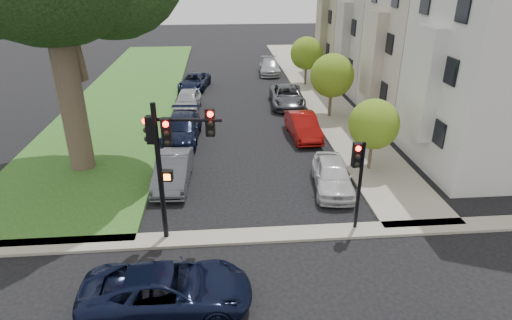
{
  "coord_description": "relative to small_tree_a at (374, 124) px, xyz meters",
  "views": [
    {
      "loc": [
        -1.49,
        -12.16,
        9.86
      ],
      "look_at": [
        0.0,
        5.0,
        2.0
      ],
      "focal_mm": 30.0,
      "sensor_mm": 36.0,
      "label": 1
    }
  ],
  "objects": [
    {
      "name": "car_parked_4",
      "position": [
        -2.68,
        22.34,
        -1.86
      ],
      "size": [
        2.28,
        4.94,
        1.4
      ],
      "primitive_type": "imported",
      "rotation": [
        0.0,
        0.0,
        -0.07
      ],
      "color": "#999BA0",
      "rests_on": "ground"
    },
    {
      "name": "small_tree_c",
      "position": [
        0.0,
        17.61,
        0.28
      ],
      "size": [
        2.85,
        2.85,
        4.27
      ],
      "color": "#4E3F2B",
      "rests_on": "ground"
    },
    {
      "name": "car_parked_2",
      "position": [
        -2.57,
        11.73,
        -1.82
      ],
      "size": [
        2.76,
        5.45,
        1.48
      ],
      "primitive_type": "imported",
      "rotation": [
        0.0,
        0.0,
        -0.06
      ],
      "color": "#3F4247",
      "rests_on": "ground"
    },
    {
      "name": "car_parked_6",
      "position": [
        -10.11,
        5.03,
        -1.78
      ],
      "size": [
        2.49,
        5.46,
        1.55
      ],
      "primitive_type": "imported",
      "rotation": [
        0.0,
        0.0,
        -0.06
      ],
      "color": "black",
      "rests_on": "ground"
    },
    {
      "name": "small_tree_a",
      "position": [
        0.0,
        0.0,
        0.0
      ],
      "size": [
        2.56,
        2.56,
        3.85
      ],
      "color": "#4E3F2B",
      "rests_on": "ground"
    },
    {
      "name": "car_cross_near",
      "position": [
        -9.53,
        -9.24,
        -1.83
      ],
      "size": [
        5.28,
        2.5,
        1.46
      ],
      "primitive_type": "imported",
      "rotation": [
        0.0,
        0.0,
        1.59
      ],
      "color": "black",
      "rests_on": "ground"
    },
    {
      "name": "house_b",
      "position": [
        6.25,
        7.9,
        4.37
      ],
      "size": [
        7.7,
        7.55,
        15.97
      ],
      "color": "tan",
      "rests_on": "ground"
    },
    {
      "name": "traffic_signal_main",
      "position": [
        -9.56,
        -5.37,
        1.28
      ],
      "size": [
        2.73,
        0.71,
        5.57
      ],
      "color": "black",
      "rests_on": "ground"
    },
    {
      "name": "small_tree_b",
      "position": [
        0.0,
        8.64,
        0.43
      ],
      "size": [
        2.99,
        2.99,
        4.49
      ],
      "color": "#4E3F2B",
      "rests_on": "ground"
    },
    {
      "name": "car_parked_7",
      "position": [
        -10.09,
        11.09,
        -1.8
      ],
      "size": [
        2.07,
        4.57,
        1.52
      ],
      "primitive_type": "imported",
      "rotation": [
        0.0,
        0.0,
        -0.06
      ],
      "color": "#999BA0",
      "rests_on": "ground"
    },
    {
      "name": "ground",
      "position": [
        -6.2,
        -7.6,
        -2.56
      ],
      "size": [
        140.0,
        140.0,
        0.0
      ],
      "primitive_type": "plane",
      "color": "black",
      "rests_on": "ground"
    },
    {
      "name": "car_parked_5",
      "position": [
        -10.1,
        -0.73,
        -1.82
      ],
      "size": [
        1.78,
        4.55,
        1.48
      ],
      "primitive_type": "imported",
      "rotation": [
        0.0,
        0.0,
        -0.05
      ],
      "color": "#3F4247",
      "rests_on": "ground"
    },
    {
      "name": "car_parked_0",
      "position": [
        -2.47,
        -1.88,
        -1.82
      ],
      "size": [
        2.24,
        4.49,
        1.47
      ],
      "primitive_type": "imported",
      "rotation": [
        0.0,
        0.0,
        -0.12
      ],
      "color": "silver",
      "rests_on": "ground"
    },
    {
      "name": "sidewalk_cross",
      "position": [
        -6.2,
        -5.6,
        -2.5
      ],
      "size": [
        60.0,
        1.0,
        0.12
      ],
      "primitive_type": "cube",
      "color": "#A19887",
      "rests_on": "ground"
    },
    {
      "name": "house_a",
      "position": [
        6.25,
        0.4,
        4.37
      ],
      "size": [
        7.7,
        7.55,
        15.97
      ],
      "color": "beige",
      "rests_on": "ground"
    },
    {
      "name": "traffic_signal_secondary",
      "position": [
        -2.51,
        -5.41,
        0.13
      ],
      "size": [
        0.49,
        0.39,
        3.85
      ],
      "color": "black",
      "rests_on": "ground"
    },
    {
      "name": "sidewalk_right",
      "position": [
        0.55,
        16.4,
        -2.5
      ],
      "size": [
        3.5,
        44.0,
        0.12
      ],
      "primitive_type": "cube",
      "color": "#A19887",
      "rests_on": "ground"
    },
    {
      "name": "grass_strip",
      "position": [
        -15.2,
        16.4,
        -2.5
      ],
      "size": [
        8.0,
        44.0,
        0.12
      ],
      "primitive_type": "cube",
      "color": "#24521D",
      "rests_on": "ground"
    },
    {
      "name": "car_parked_8",
      "position": [
        -9.86,
        17.24,
        -1.9
      ],
      "size": [
        2.97,
        5.04,
        1.31
      ],
      "primitive_type": "imported",
      "rotation": [
        0.0,
        0.0,
        -0.18
      ],
      "color": "black",
      "rests_on": "ground"
    },
    {
      "name": "car_parked_1",
      "position": [
        -2.59,
        5.0,
        -1.82
      ],
      "size": [
        1.77,
        4.56,
        1.48
      ],
      "primitive_type": "imported",
      "rotation": [
        0.0,
        0.0,
        0.05
      ],
      "color": "maroon",
      "rests_on": "ground"
    },
    {
      "name": "house_c",
      "position": [
        6.25,
        15.4,
        4.37
      ],
      "size": [
        7.7,
        7.55,
        15.97
      ],
      "color": "#A9A9A9",
      "rests_on": "ground"
    }
  ]
}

